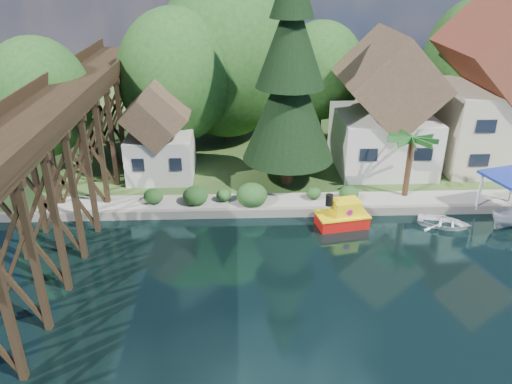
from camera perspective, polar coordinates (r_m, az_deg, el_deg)
The scene contains 14 objects.
ground at distance 28.58m, azimuth 8.25°, elevation -10.25°, with size 140.00×140.00×0.00m, color black.
bank at distance 59.30m, azimuth 2.70°, elevation 9.38°, with size 140.00×52.00×0.50m, color #2A4C1E.
seawall at distance 35.93m, azimuth 12.44°, elevation -2.11°, with size 60.00×0.40×0.62m, color slate.
promenade at distance 37.49m, azimuth 14.97°, elevation -0.82°, with size 50.00×2.60×0.06m, color gray.
trestle_bridge at distance 32.11m, azimuth -22.26°, elevation 3.04°, with size 4.12×44.18×9.30m.
house_left at distance 42.16m, azimuth 14.50°, elevation 8.88°, with size 7.64×8.64×11.02m.
house_center at distance 45.66m, azimuth 25.58°, elevation 10.12°, with size 8.65×9.18×13.89m.
shed at distance 39.88m, azimuth -10.91°, elevation 6.32°, with size 5.09×5.40×7.85m.
bg_trees at distance 45.41m, azimuth 5.50°, elevation 13.49°, with size 49.90×13.30×10.57m.
shrubs at distance 35.52m, azimuth -1.46°, elevation -0.15°, with size 15.76×2.47×1.70m.
conifer at distance 36.48m, azimuth 3.92°, elevation 12.83°, with size 6.87×6.87×16.93m.
palm_tree at distance 36.88m, azimuth 17.41°, elevation 5.57°, with size 4.40×4.40×4.89m.
tugboat at distance 34.00m, azimuth 9.88°, elevation -2.70°, with size 3.71×2.47×2.49m.
boat_white_a at distance 35.94m, azimuth 20.71°, elevation -3.15°, with size 2.49×3.49×0.72m, color white.
Camera 1 is at (-4.90, -22.82, 16.49)m, focal length 35.00 mm.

